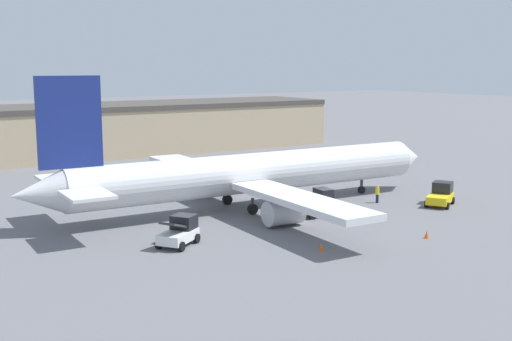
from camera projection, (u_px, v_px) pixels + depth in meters
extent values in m
plane|color=slate|center=(256.00, 207.00, 57.09)|extent=(400.00, 400.00, 0.00)
cube|color=tan|center=(103.00, 132.00, 90.91)|extent=(68.67, 14.04, 6.36)
cube|color=#47423D|center=(102.00, 107.00, 90.34)|extent=(68.67, 14.32, 0.70)
cylinder|color=silver|center=(256.00, 172.00, 56.58)|extent=(33.79, 4.40, 3.47)
cone|color=silver|center=(408.00, 157.00, 65.84)|extent=(2.87, 3.48, 3.40)
cone|color=silver|center=(37.00, 194.00, 47.07)|extent=(3.91, 3.40, 3.30)
cube|color=silver|center=(193.00, 167.00, 63.70)|extent=(3.89, 15.21, 0.50)
cube|color=silver|center=(300.00, 200.00, 47.96)|extent=(3.89, 15.21, 0.50)
cylinder|color=#B7B7BC|center=(204.00, 184.00, 62.00)|extent=(3.10, 2.07, 1.99)
cylinder|color=#B7B7BC|center=(284.00, 212.00, 50.11)|extent=(3.10, 2.07, 1.99)
cube|color=navy|center=(69.00, 122.00, 47.55)|extent=(4.81, 0.49, 6.86)
cube|color=silver|center=(60.00, 178.00, 51.57)|extent=(3.24, 4.25, 0.24)
cube|color=silver|center=(87.00, 195.00, 45.10)|extent=(3.24, 4.25, 0.24)
cylinder|color=#38383D|center=(362.00, 186.00, 63.13)|extent=(0.28, 0.28, 1.40)
cylinder|color=black|center=(361.00, 190.00, 63.19)|extent=(0.71, 0.37, 0.70)
cylinder|color=#38383D|center=(253.00, 206.00, 54.21)|extent=(0.28, 0.28, 1.40)
cylinder|color=black|center=(253.00, 209.00, 54.25)|extent=(0.91, 0.37, 0.90)
cylinder|color=#38383D|center=(227.00, 197.00, 58.03)|extent=(0.28, 0.28, 1.40)
cylinder|color=black|center=(227.00, 200.00, 58.07)|extent=(0.91, 0.37, 0.90)
cylinder|color=#1E2338|center=(377.00, 199.00, 58.83)|extent=(0.26, 0.26, 0.79)
cylinder|color=yellow|center=(377.00, 191.00, 58.72)|extent=(0.36, 0.36, 0.62)
sphere|color=tan|center=(378.00, 186.00, 58.65)|extent=(0.23, 0.23, 0.23)
cube|color=beige|center=(316.00, 207.00, 53.59)|extent=(2.70, 2.12, 0.79)
cube|color=black|center=(323.00, 195.00, 53.74)|extent=(1.28, 1.78, 1.13)
cylinder|color=black|center=(331.00, 213.00, 53.22)|extent=(0.76, 0.36, 0.74)
cylinder|color=black|center=(319.00, 209.00, 54.86)|extent=(0.76, 0.36, 0.74)
cylinder|color=black|center=(313.00, 215.00, 52.46)|extent=(0.76, 0.36, 0.74)
cylinder|color=black|center=(301.00, 211.00, 54.10)|extent=(0.76, 0.36, 0.74)
cube|color=silver|center=(178.00, 236.00, 44.75)|extent=(3.64, 3.30, 0.69)
cube|color=black|center=(184.00, 222.00, 45.44)|extent=(2.07, 2.10, 0.99)
cube|color=#333333|center=(174.00, 225.00, 44.06)|extent=(2.34, 2.16, 0.77)
cylinder|color=black|center=(197.00, 238.00, 45.52)|extent=(0.71, 0.62, 0.68)
cylinder|color=black|center=(175.00, 236.00, 46.16)|extent=(0.71, 0.62, 0.68)
cylinder|color=black|center=(181.00, 247.00, 43.45)|extent=(0.71, 0.62, 0.68)
cylinder|color=black|center=(159.00, 244.00, 44.09)|extent=(0.71, 0.62, 0.68)
cube|color=yellow|center=(440.00, 198.00, 57.61)|extent=(4.01, 3.37, 0.70)
cube|color=black|center=(443.00, 187.00, 58.35)|extent=(2.19, 2.20, 1.00)
cylinder|color=black|center=(453.00, 201.00, 58.36)|extent=(0.68, 0.55, 0.62)
cylinder|color=black|center=(433.00, 199.00, 59.18)|extent=(0.68, 0.55, 0.62)
cylinder|color=black|center=(447.00, 206.00, 56.16)|extent=(0.68, 0.55, 0.62)
cylinder|color=black|center=(427.00, 204.00, 56.97)|extent=(0.68, 0.55, 0.62)
cone|color=#EF590F|center=(321.00, 247.00, 43.52)|extent=(0.36, 0.36, 0.55)
cone|color=#EF590F|center=(427.00, 234.00, 46.79)|extent=(0.36, 0.36, 0.55)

